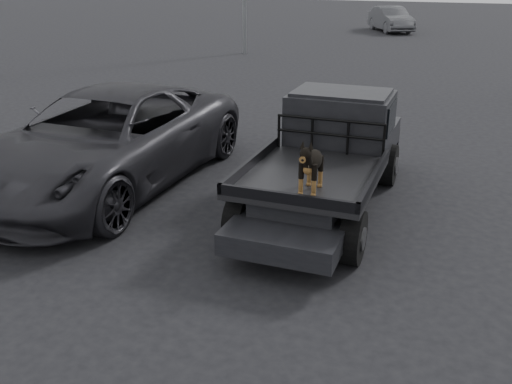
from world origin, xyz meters
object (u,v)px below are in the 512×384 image
at_px(flatbed_ute, 325,182).
at_px(distant_car_a, 391,19).
at_px(dog, 311,165).
at_px(parked_suv, 107,140).

distance_m(flatbed_ute, distant_car_a, 27.69).
xyz_separation_m(dog, distant_car_a, (-3.11, 29.09, -0.57)).
distance_m(flatbed_ute, dog, 1.78).
height_order(parked_suv, distant_car_a, parked_suv).
relative_size(flatbed_ute, parked_suv, 0.86).
xyz_separation_m(dog, parked_suv, (-4.16, 1.23, -0.42)).
distance_m(flatbed_ute, parked_suv, 4.02).
bearing_deg(distant_car_a, flatbed_ute, -111.92).
bearing_deg(flatbed_ute, parked_suv, -175.20).
height_order(flatbed_ute, distant_car_a, distant_car_a).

